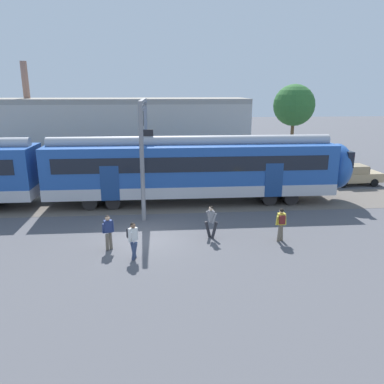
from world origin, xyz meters
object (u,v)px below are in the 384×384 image
Objects in this scene: pedestrian_navy at (108,229)px; pedestrian_yellow at (281,222)px; pedestrian_grey at (211,220)px; parked_car_tan at (353,175)px; pedestrian_white at (133,237)px.

pedestrian_navy is 8.14m from pedestrian_yellow.
pedestrian_yellow is (3.29, -0.69, 0.03)m from pedestrian_grey.
pedestrian_yellow is (8.14, 0.28, 0.00)m from pedestrian_navy.
pedestrian_navy is 4.95m from pedestrian_grey.
parked_car_tan is at bearing 31.92° from pedestrian_navy.
pedestrian_white is (1.19, -1.06, 0.00)m from pedestrian_navy.
pedestrian_white is at bearing -169.05° from pedestrian_yellow.
pedestrian_navy is at bearing 138.15° from pedestrian_white.
pedestrian_grey and pedestrian_yellow have the same top height.
pedestrian_white is 7.08m from pedestrian_yellow.
parked_car_tan is (17.12, 10.66, -0.21)m from pedestrian_navy.
pedestrian_grey reaches higher than parked_car_tan.
parked_car_tan is (12.26, 9.69, -0.18)m from pedestrian_grey.
pedestrian_yellow is at bearing 10.95° from pedestrian_white.
pedestrian_yellow is at bearing 1.97° from pedestrian_navy.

